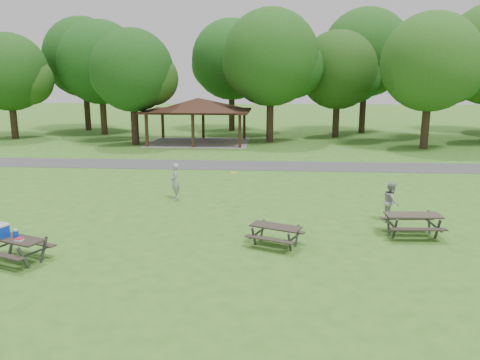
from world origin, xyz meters
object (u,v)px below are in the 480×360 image
Objects in this scene: picnic_table_near at (11,239)px; picnic_table_middle at (276,231)px; frisbee_catcher at (391,202)px; frisbee_thrower at (175,181)px.

picnic_table_near is 1.06× the size of picnic_table_middle.
frisbee_catcher reaches higher than picnic_table_near.
frisbee_thrower is (3.43, 7.68, 0.12)m from picnic_table_near.
frisbee_catcher is at bearing 21.73° from picnic_table_near.
frisbee_thrower reaches higher than picnic_table_middle.
picnic_table_middle is at bearing 137.40° from frisbee_catcher.
picnic_table_middle is 1.23× the size of frisbee_thrower.
frisbee_catcher is (12.51, 4.99, 0.07)m from picnic_table_near.
frisbee_thrower reaches higher than frisbee_catcher.
frisbee_thrower is (-4.60, 5.76, 0.30)m from picnic_table_middle.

